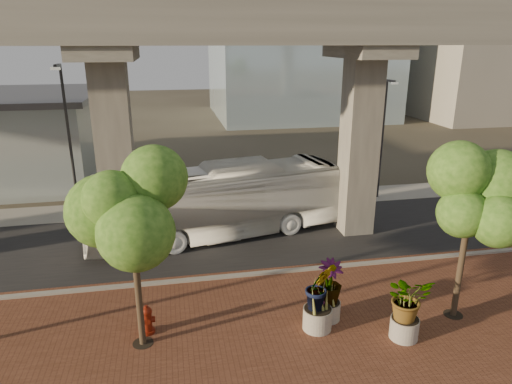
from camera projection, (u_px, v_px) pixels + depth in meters
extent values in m
plane|color=#383328|center=(251.00, 256.00, 21.84)|extent=(160.00, 160.00, 0.00)
cube|color=brown|center=(296.00, 366.00, 14.37)|extent=(70.00, 13.00, 0.06)
cube|color=black|center=(244.00, 238.00, 23.70)|extent=(90.00, 8.00, 0.04)
cube|color=gray|center=(259.00, 274.00, 19.95)|extent=(70.00, 0.25, 0.16)
cube|color=gray|center=(230.00, 203.00, 28.82)|extent=(90.00, 3.00, 0.06)
cube|color=gray|center=(248.00, 23.00, 18.90)|extent=(72.00, 2.40, 1.80)
cube|color=gray|center=(237.00, 25.00, 21.89)|extent=(72.00, 2.40, 1.80)
cube|color=#9D978D|center=(492.00, 23.00, 58.44)|extent=(18.00, 16.00, 24.00)
imported|color=white|center=(217.00, 202.00, 23.54)|extent=(13.74, 5.59, 3.73)
cylinder|color=maroon|center=(148.00, 331.00, 15.97)|extent=(0.49, 0.49, 0.11)
cylinder|color=maroon|center=(147.00, 321.00, 15.85)|extent=(0.32, 0.32, 0.78)
sphere|color=maroon|center=(146.00, 312.00, 15.73)|extent=(0.38, 0.38, 0.38)
cylinder|color=maroon|center=(146.00, 307.00, 15.67)|extent=(0.11, 0.11, 0.13)
cylinder|color=maroon|center=(147.00, 320.00, 15.83)|extent=(0.54, 0.22, 0.22)
cylinder|color=#9C988D|center=(404.00, 328.00, 15.60)|extent=(0.97, 0.97, 0.75)
imported|color=#2C5C18|center=(408.00, 298.00, 15.23)|extent=(2.15, 2.15, 1.61)
cylinder|color=#AFAB9E|center=(328.00, 310.00, 16.69)|extent=(0.89, 0.89, 0.69)
imported|color=#2C5C18|center=(330.00, 282.00, 16.32)|extent=(2.18, 2.18, 1.63)
cylinder|color=gray|center=(317.00, 318.00, 16.10)|extent=(1.03, 1.03, 0.80)
imported|color=#2C5C18|center=(319.00, 287.00, 15.70)|extent=(2.28, 2.28, 1.71)
cylinder|color=#443527|center=(138.00, 293.00, 14.81)|extent=(0.22, 0.22, 3.84)
cylinder|color=black|center=(143.00, 343.00, 15.42)|extent=(0.70, 0.70, 0.01)
cylinder|color=#443527|center=(460.00, 272.00, 16.46)|extent=(0.22, 0.22, 3.60)
cylinder|color=black|center=(453.00, 314.00, 17.02)|extent=(0.70, 0.70, 0.01)
cylinder|color=#2A2B2F|center=(71.00, 149.00, 24.07)|extent=(0.15, 0.15, 8.59)
cube|color=#2A2B2F|center=(57.00, 66.00, 22.22)|extent=(0.16, 1.07, 0.16)
cube|color=silver|center=(55.00, 69.00, 21.75)|extent=(0.43, 0.21, 0.13)
cylinder|color=#333238|center=(382.00, 141.00, 28.71)|extent=(0.13, 0.13, 7.47)
cube|color=#333238|center=(391.00, 81.00, 27.10)|extent=(0.14, 0.93, 0.14)
cube|color=silver|center=(395.00, 83.00, 26.69)|extent=(0.37, 0.19, 0.11)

